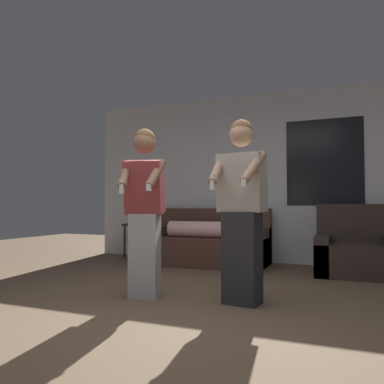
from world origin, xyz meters
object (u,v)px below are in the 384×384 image
at_px(person_left, 144,210).
at_px(person_right, 242,209).
at_px(couch, 205,244).
at_px(armchair, 356,252).
at_px(side_table, 141,229).

bearing_deg(person_left, person_right, 8.99).
xyz_separation_m(couch, person_right, (1.11, -2.10, 0.56)).
bearing_deg(armchair, couch, 176.43).
xyz_separation_m(couch, side_table, (-1.29, 0.27, 0.20)).
distance_m(person_left, person_right, 0.94).
height_order(couch, person_left, person_left).
bearing_deg(side_table, armchair, -6.67).
height_order(armchair, side_table, armchair).
height_order(couch, person_right, person_right).
bearing_deg(couch, person_left, -85.40).
distance_m(armchair, person_left, 2.93).
distance_m(couch, person_right, 2.44).
relative_size(armchair, person_left, 0.60).
bearing_deg(side_table, person_right, -44.55).
height_order(couch, side_table, couch).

